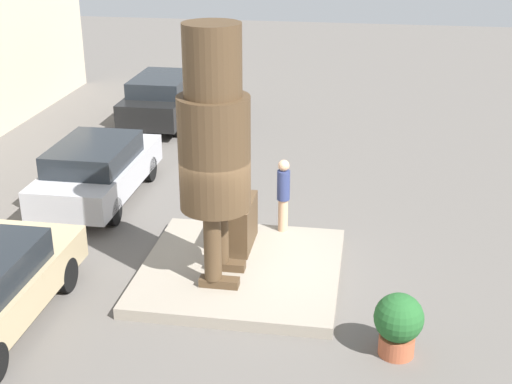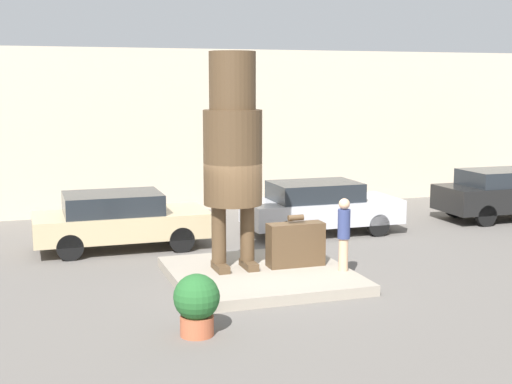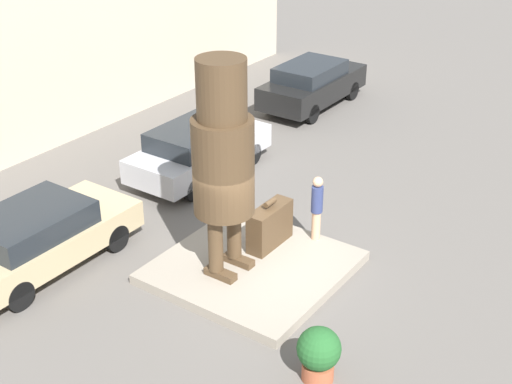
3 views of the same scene
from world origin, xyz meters
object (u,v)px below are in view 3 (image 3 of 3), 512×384
Objects in this scene: planter_pot at (319,353)px; parked_car_tan at (39,236)px; tourist at (317,206)px; giant_suitcase at (270,226)px; parked_car_black at (312,83)px; statue_figure at (223,153)px; parked_car_silver at (198,149)px.

parked_car_tan is at bearing 93.21° from planter_pot.
giant_suitcase is at bearing 138.47° from tourist.
giant_suitcase is 0.28× the size of parked_car_black.
giant_suitcase is 0.29× the size of parked_car_tan.
statue_figure is at bearing 170.92° from giant_suitcase.
parked_car_black is (9.94, 3.85, -2.09)m from statue_figure.
parked_car_tan is (-1.96, 3.54, -2.14)m from statue_figure.
planter_pot is at bearing -148.67° from tourist.
statue_figure is 5.54m from parked_car_silver.
parked_car_tan is at bearing -178.97° from parked_car_silver.
parked_car_silver reaches higher than parked_car_tan.
planter_pot is (-2.94, -3.00, -0.13)m from giant_suitcase.
parked_car_tan is at bearing 119.00° from statue_figure.
parked_car_silver is at bearing -178.07° from parked_car_black.
parked_car_silver is at bearing 1.03° from parked_car_tan.
parked_car_black reaches higher than parked_car_tan.
parked_car_silver is 8.59m from planter_pot.
parked_car_black is 13.52m from planter_pot.
statue_figure is 2.60m from giant_suitcase.
parked_car_silver is 0.98× the size of parked_car_black.
statue_figure is 4.28m from planter_pot.
statue_figure is 4.58m from parked_car_tan.
parked_car_tan reaches higher than giant_suitcase.
statue_figure reaches higher than planter_pot.
statue_figure reaches higher than giant_suitcase.
statue_figure is at bearing 156.65° from tourist.
giant_suitcase is (1.35, -0.22, -2.21)m from statue_figure.
tourist is 1.49× the size of planter_pot.
giant_suitcase is 4.46m from parked_car_silver.
parked_car_black reaches higher than parked_car_silver.
parked_car_black is 4.18× the size of planter_pot.
parked_car_tan is 5.55m from parked_car_silver.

